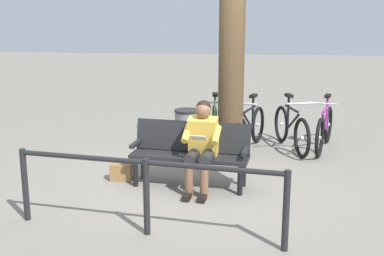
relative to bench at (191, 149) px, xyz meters
name	(u,v)px	position (x,y,z in m)	size (l,w,h in m)	color
ground_plane	(194,184)	(-0.04, -0.02, -0.51)	(40.00, 40.00, 0.00)	slate
bench	(191,149)	(0.00, 0.00, 0.00)	(1.64, 0.66, 0.87)	black
person_reading	(202,142)	(-0.17, 0.19, 0.16)	(0.52, 0.80, 1.20)	gold
handbag	(121,172)	(1.00, -0.04, -0.39)	(0.30, 0.14, 0.24)	olive
tree_trunk	(231,61)	(-0.48, -1.38, 1.06)	(0.41, 0.41, 3.13)	#4C3823
litter_bin	(187,134)	(0.21, -1.22, -0.10)	(0.40, 0.40, 0.80)	slate
bicycle_orange	(324,129)	(-2.07, -2.01, -0.15)	(0.61, 1.63, 0.94)	black
bicycle_purple	(291,129)	(-1.50, -1.97, -0.15)	(0.60, 1.63, 0.94)	black
bicycle_black	(249,129)	(-0.79, -1.86, -0.15)	(0.63, 1.62, 0.94)	black
bicycle_silver	(215,127)	(-0.20, -1.92, -0.15)	(0.48, 1.68, 0.94)	black
railing_fence	(146,183)	(0.28, 1.62, 0.08)	(2.97, 0.49, 0.85)	black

